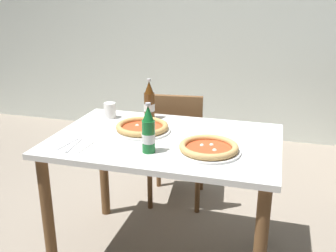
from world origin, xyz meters
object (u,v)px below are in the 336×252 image
Objects in this scene: beer_bottle_left at (148,132)px; napkin_with_cutlery at (71,145)px; pizza_marinara_far at (142,128)px; chair_behind_table at (176,142)px; pizza_margherita_near at (209,148)px; dining_table_main at (165,157)px; beer_bottle_center at (149,102)px; paper_cup at (110,110)px.

beer_bottle_left is 0.42m from napkin_with_cutlery.
pizza_marinara_far reaches higher than napkin_with_cutlery.
pizza_margherita_near is (0.36, -0.74, 0.29)m from chair_behind_table.
pizza_marinara_far is 0.41m from napkin_with_cutlery.
dining_table_main is at bearing 153.09° from pizza_margherita_near.
dining_table_main is 3.78× the size of pizza_marinara_far.
beer_bottle_left is at bearing -96.60° from dining_table_main.
pizza_margherita_near is (0.26, -0.13, 0.14)m from dining_table_main.
chair_behind_table is 0.50m from beer_bottle_center.
beer_bottle_left is 0.53m from beer_bottle_center.
pizza_marinara_far is at bearing 47.63° from napkin_with_cutlery.
pizza_margherita_near is 0.45m from pizza_marinara_far.
pizza_margherita_near is 1.26× the size of beer_bottle_left.
pizza_margherita_near is at bearing -25.36° from pizza_marinara_far.
paper_cup is at bearing 89.61° from napkin_with_cutlery.
napkin_with_cutlery is (-0.43, -0.24, 0.12)m from dining_table_main.
napkin_with_cutlery is (-0.24, -0.53, -0.10)m from beer_bottle_center.
paper_cup is (0.00, 0.48, 0.04)m from napkin_with_cutlery.
chair_behind_table reaches higher than pizza_marinara_far.
chair_behind_table is 0.87m from pizza_margherita_near.
beer_bottle_left is at bearing 88.80° from chair_behind_table.
napkin_with_cutlery is (-0.27, -0.30, -0.02)m from pizza_marinara_far.
pizza_marinara_far is at bearing -32.90° from paper_cup.
beer_bottle_center reaches higher than pizza_margherita_near.
napkin_with_cutlery is (-0.40, -0.03, -0.10)m from beer_bottle_left.
pizza_margherita_near is 0.69m from napkin_with_cutlery.
napkin_with_cutlery is at bearing 62.24° from chair_behind_table.
pizza_marinara_far is 1.29× the size of beer_bottle_center.
beer_bottle_center is at bearing 98.44° from pizza_marinara_far.
beer_bottle_left is at bearing -64.35° from pizza_marinara_far.
dining_table_main is at bearing 28.94° from napkin_with_cutlery.
dining_table_main is 0.51m from paper_cup.
beer_bottle_center is 2.60× the size of paper_cup.
dining_table_main is at bearing -22.69° from pizza_marinara_far.
chair_behind_table is 0.62m from pizza_marinara_far.
beer_bottle_left is at bearing -71.86° from beer_bottle_center.
dining_table_main is 0.64m from chair_behind_table.
beer_bottle_left is (0.13, -0.27, 0.08)m from pizza_marinara_far.
beer_bottle_center is at bearing 68.26° from chair_behind_table.
beer_bottle_center reaches higher than dining_table_main.
beer_bottle_left reaches higher than paper_cup.
napkin_with_cutlery is at bearing -132.37° from pizza_marinara_far.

